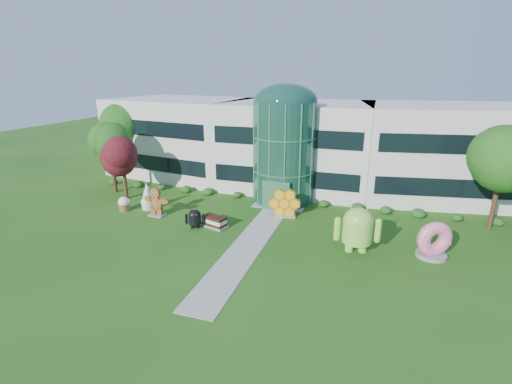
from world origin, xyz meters
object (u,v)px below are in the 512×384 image
(android_green, at_px, (358,226))
(gingerbread, at_px, (156,202))
(donut, at_px, (433,239))
(android_black, at_px, (195,217))

(android_green, xyz_separation_m, gingerbread, (-17.61, 1.70, -0.62))
(android_green, relative_size, gingerbread, 1.35)
(android_green, height_order, gingerbread, android_green)
(android_green, height_order, donut, android_green)
(android_green, height_order, android_black, android_green)
(android_green, relative_size, android_black, 2.04)
(donut, bearing_deg, gingerbread, 149.77)
(android_black, xyz_separation_m, gingerbread, (-4.58, 1.50, 0.37))
(android_black, distance_m, gingerbread, 4.84)
(android_green, relative_size, donut, 1.45)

